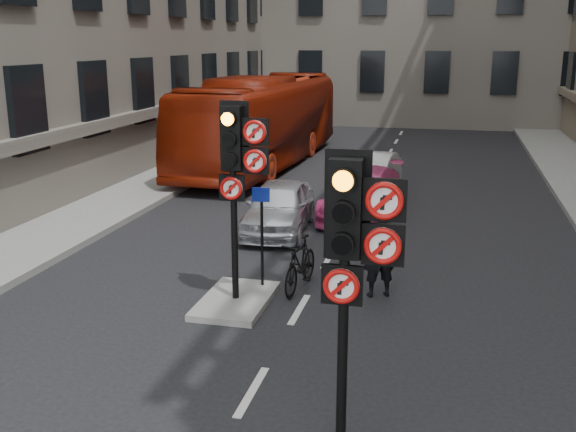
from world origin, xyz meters
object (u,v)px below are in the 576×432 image
at_px(signal_near, 353,241).
at_px(signal_far, 237,159).
at_px(car_silver, 279,207).
at_px(car_white, 367,177).
at_px(car_pink, 363,193).
at_px(info_sign, 262,223).
at_px(bus_red, 262,121).
at_px(motorcyclist, 379,252).
at_px(motorcycle, 300,264).

xyz_separation_m(signal_near, signal_far, (-2.60, 4.00, 0.12)).
distance_m(car_silver, car_white, 4.45).
bearing_deg(car_pink, signal_near, -78.58).
bearing_deg(signal_far, car_pink, 78.98).
relative_size(car_pink, info_sign, 2.26).
xyz_separation_m(signal_near, car_silver, (-3.10, 8.88, -1.95)).
relative_size(signal_far, car_pink, 0.82).
bearing_deg(bus_red, signal_near, -68.58).
bearing_deg(car_silver, signal_far, -88.32).
height_order(car_white, motorcyclist, motorcyclist).
relative_size(car_white, car_pink, 0.94).
relative_size(signal_near, car_white, 0.87).
xyz_separation_m(motorcyclist, info_sign, (-2.20, -0.27, 0.49)).
xyz_separation_m(motorcycle, motorcyclist, (1.51, 0.00, 0.36)).
xyz_separation_m(car_silver, car_white, (1.70, 4.12, 0.04)).
height_order(car_pink, motorcycle, car_pink).
height_order(signal_near, motorcycle, signal_near).
relative_size(signal_near, signal_far, 1.00).
bearing_deg(car_pink, bus_red, 130.01).
xyz_separation_m(car_white, car_pink, (0.15, -2.09, -0.04)).
bearing_deg(motorcyclist, info_sign, -17.29).
relative_size(car_white, bus_red, 0.34).
distance_m(car_pink, motorcyclist, 6.01).
xyz_separation_m(car_white, info_sign, (-0.98, -8.26, 0.69)).
bearing_deg(signal_far, motorcyclist, 22.66).
bearing_deg(motorcyclist, bus_red, -89.53).
distance_m(signal_near, car_silver, 9.61).
xyz_separation_m(bus_red, info_sign, (3.60, -12.89, -0.32)).
distance_m(signal_far, car_pink, 7.34).
bearing_deg(car_white, info_sign, -91.27).
distance_m(signal_far, car_white, 9.30).
bearing_deg(car_white, motorcyclist, -75.83).
distance_m(motorcycle, info_sign, 1.13).
bearing_deg(motorcyclist, signal_far, -1.54).
relative_size(signal_near, motorcycle, 2.08).
relative_size(car_silver, info_sign, 1.93).
height_order(car_silver, bus_red, bus_red).
height_order(bus_red, motorcycle, bus_red).
xyz_separation_m(signal_near, bus_red, (-5.99, 17.63, -0.89)).
height_order(signal_far, bus_red, signal_far).
bearing_deg(signal_near, motorcycle, 108.70).
relative_size(car_silver, motorcyclist, 2.14).
xyz_separation_m(car_silver, motorcyclist, (2.92, -3.88, 0.24)).
bearing_deg(car_white, motorcycle, -86.57).
height_order(signal_near, motorcyclist, signal_near).
bearing_deg(signal_far, car_silver, 95.88).
xyz_separation_m(car_pink, motorcyclist, (1.07, -5.91, 0.24)).
bearing_deg(signal_far, info_sign, 73.89).
xyz_separation_m(signal_far, car_white, (1.19, 9.00, -2.02)).
relative_size(car_silver, motorcycle, 2.18).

